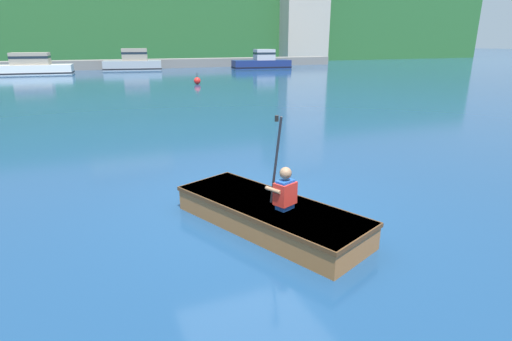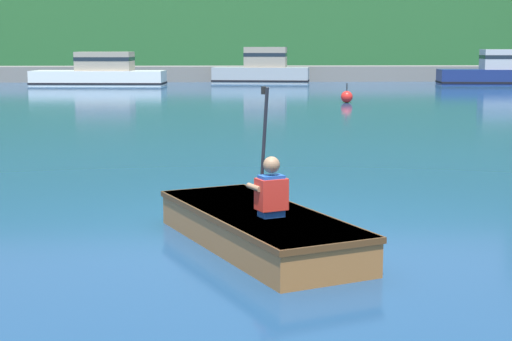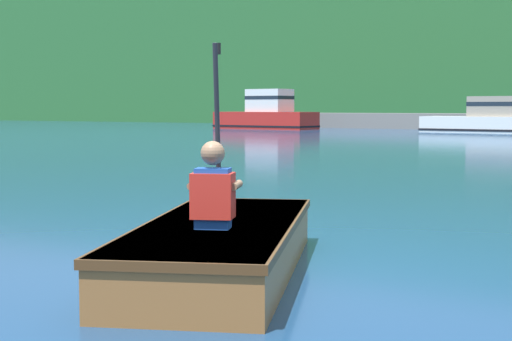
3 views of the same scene
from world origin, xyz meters
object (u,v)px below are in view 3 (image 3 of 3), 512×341
Objects in this scene: rowboat_foreground at (222,243)px; moored_boat_dock_west_end at (266,115)px; moored_boat_dock_center_near at (496,119)px; person_paddler at (213,188)px.

moored_boat_dock_west_end is at bearing 120.03° from rowboat_foreground.
person_paddler is at bearing -78.85° from moored_boat_dock_center_near.
rowboat_foreground is (19.82, -34.28, -0.60)m from moored_boat_dock_west_end.
person_paddler is (6.79, -34.46, 0.01)m from moored_boat_dock_center_near.
person_paddler is (19.95, -34.59, -0.15)m from moored_boat_dock_west_end.
rowboat_foreground is 2.48× the size of person_paddler.
moored_boat_dock_west_end reaches higher than moored_boat_dock_center_near.
rowboat_foreground is at bearing -59.97° from moored_boat_dock_west_end.
moored_boat_dock_west_end is 13.16m from moored_boat_dock_center_near.
person_paddler is at bearing -66.88° from rowboat_foreground.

